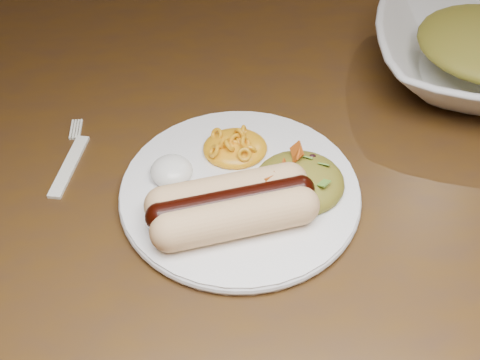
{
  "coord_description": "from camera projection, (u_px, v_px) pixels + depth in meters",
  "views": [
    {
      "loc": [
        -0.09,
        -0.53,
        1.2
      ],
      "look_at": [
        -0.05,
        -0.12,
        0.77
      ],
      "focal_mm": 42.0,
      "sensor_mm": 36.0,
      "label": 1
    }
  ],
  "objects": [
    {
      "name": "table",
      "position": [
        269.0,
        174.0,
        0.77
      ],
      "size": [
        1.6,
        0.9,
        0.75
      ],
      "color": "#44290B",
      "rests_on": "floor"
    },
    {
      "name": "taco_salad",
      "position": [
        300.0,
        176.0,
        0.59
      ],
      "size": [
        0.1,
        0.09,
        0.04
      ],
      "rotation": [
        0.0,
        0.0,
        0.22
      ],
      "color": "#A25D17",
      "rests_on": "plate"
    },
    {
      "name": "plate",
      "position": [
        240.0,
        191.0,
        0.61
      ],
      "size": [
        0.32,
        0.32,
        0.01
      ],
      "primitive_type": "cylinder",
      "rotation": [
        0.0,
        0.0,
        0.31
      ],
      "color": "white",
      "rests_on": "table"
    },
    {
      "name": "hotdog",
      "position": [
        232.0,
        205.0,
        0.56
      ],
      "size": [
        0.15,
        0.09,
        0.04
      ],
      "rotation": [
        0.0,
        0.0,
        0.17
      ],
      "color": "#FFBB89",
      "rests_on": "plate"
    },
    {
      "name": "sour_cream",
      "position": [
        171.0,
        167.0,
        0.61
      ],
      "size": [
        0.05,
        0.05,
        0.03
      ],
      "primitive_type": "ellipsoid",
      "rotation": [
        0.0,
        0.0,
        -0.2
      ],
      "color": "white",
      "rests_on": "plate"
    },
    {
      "name": "mac_and_cheese",
      "position": [
        235.0,
        141.0,
        0.64
      ],
      "size": [
        0.09,
        0.09,
        0.03
      ],
      "primitive_type": "ellipsoid",
      "rotation": [
        0.0,
        0.0,
        -0.41
      ],
      "color": "orange",
      "rests_on": "plate"
    },
    {
      "name": "fork",
      "position": [
        69.0,
        166.0,
        0.64
      ],
      "size": [
        0.05,
        0.13,
        0.0
      ],
      "primitive_type": "cube",
      "rotation": [
        0.0,
        0.0,
        -0.22
      ],
      "color": "white",
      "rests_on": "table"
    }
  ]
}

